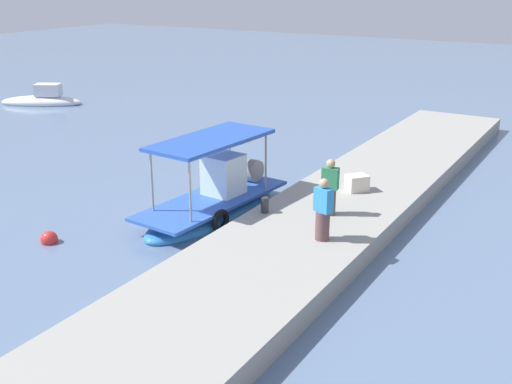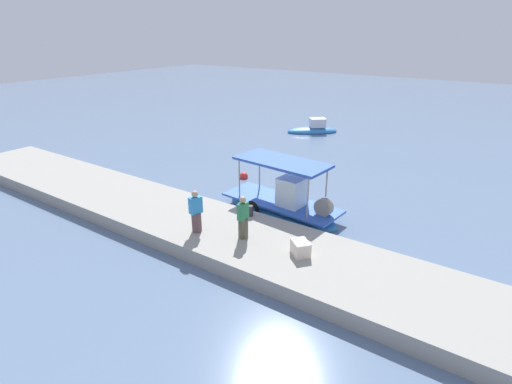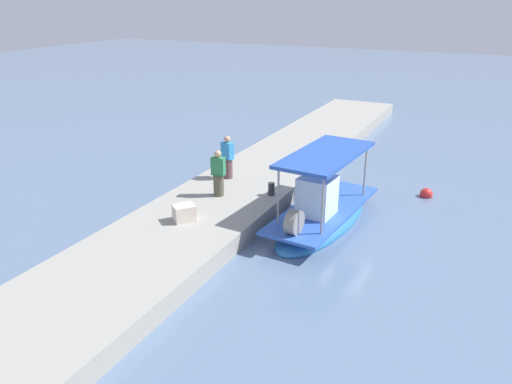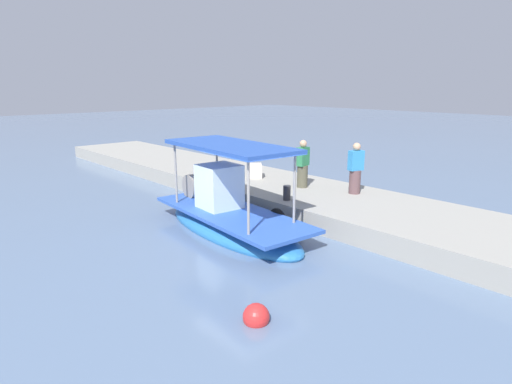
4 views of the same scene
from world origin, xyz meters
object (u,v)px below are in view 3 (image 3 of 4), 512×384
fisherman_near_bollard (218,175)px  cargo_crate (184,213)px  main_fishing_boat (322,213)px  marker_buoy (426,194)px  fisherman_by_crate (228,159)px  mooring_bollard (271,189)px

fisherman_near_bollard → cargo_crate: fisherman_near_bollard is taller
cargo_crate → main_fishing_boat: bearing=128.4°
cargo_crate → marker_buoy: (-7.30, 6.60, -0.79)m
main_fishing_boat → marker_buoy: 5.24m
main_fishing_boat → fisherman_by_crate: size_ratio=3.51×
mooring_bollard → fisherman_by_crate: bearing=-111.9°
main_fishing_boat → marker_buoy: main_fishing_boat is taller
fisherman_by_crate → cargo_crate: bearing=9.9°
fisherman_near_bollard → fisherman_by_crate: size_ratio=0.99×
mooring_bollard → cargo_crate: (3.31, -1.61, 0.03)m
cargo_crate → mooring_bollard: bearing=154.0°
fisherman_by_crate → cargo_crate: fisherman_by_crate is taller
fisherman_near_bollard → cargo_crate: size_ratio=2.52×
main_fishing_boat → mooring_bollard: bearing=-99.9°
fisherman_near_bollard → fisherman_by_crate: bearing=-160.9°
main_fishing_boat → fisherman_near_bollard: bearing=-82.4°
main_fishing_boat → mooring_bollard: 2.17m
cargo_crate → marker_buoy: 9.87m
fisherman_by_crate → marker_buoy: 8.06m
main_fishing_boat → mooring_bollard: (-0.37, -2.10, 0.42)m
main_fishing_boat → marker_buoy: bearing=146.5°
main_fishing_boat → marker_buoy: size_ratio=12.18×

